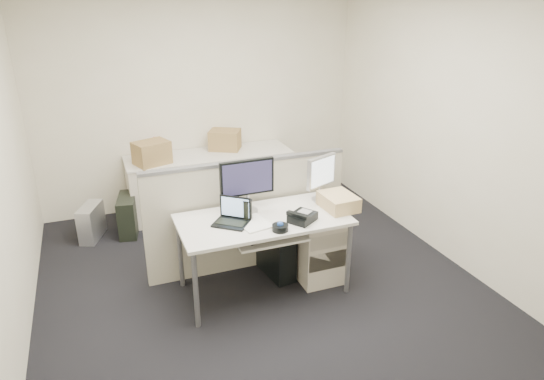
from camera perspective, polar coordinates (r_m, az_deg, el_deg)
name	(u,v)px	position (r m, az deg, el deg)	size (l,w,h in m)	color
floor	(264,288)	(4.65, -0.99, -11.51)	(4.00, 4.50, 0.01)	black
wall_back	(200,100)	(6.16, -8.43, 10.48)	(4.00, 0.02, 2.70)	white
wall_front	(440,298)	(2.27, 19.13, -11.89)	(4.00, 0.02, 2.70)	white
wall_right	(455,129)	(5.07, 20.77, 6.77)	(0.02, 4.50, 2.70)	white
desk	(263,225)	(4.32, -1.05, -4.10)	(1.50, 0.75, 0.73)	silver
keyboard_tray	(270,238)	(4.19, -0.20, -5.66)	(0.62, 0.32, 0.02)	silver
drawer_pedestal	(315,245)	(4.71, 5.10, -6.47)	(0.40, 0.55, 0.65)	beige
cubicle_partition	(248,216)	(4.75, -2.89, -3.11)	(2.00, 0.06, 1.10)	#ACA691
back_counter	(211,183)	(6.14, -7.23, 0.85)	(2.00, 0.60, 0.72)	beige
monitor_main	(247,186)	(4.32, -2.95, 0.45)	(0.50, 0.19, 0.50)	black
monitor_small	(321,179)	(4.59, 5.78, 1.31)	(0.36, 0.18, 0.43)	#B7B7BC
laptop	(231,213)	(4.14, -4.88, -2.70)	(0.29, 0.22, 0.22)	black
trackball	(280,228)	(4.06, 0.97, -4.46)	(0.14, 0.14, 0.05)	black
desk_phone	(302,217)	(4.23, 3.61, -3.22)	(0.23, 0.19, 0.07)	black
paper_stack	(253,223)	(4.18, -2.23, -3.93)	(0.24, 0.31, 0.01)	white
sticky_pad	(267,227)	(4.12, -0.64, -4.32)	(0.08, 0.08, 0.01)	yellow
travel_mug	(247,210)	(4.23, -2.92, -2.41)	(0.08, 0.08, 0.18)	black
banana	(299,218)	(4.25, 3.19, -3.28)	(0.19, 0.05, 0.04)	yellow
cellphone	(245,218)	(4.29, -3.18, -3.27)	(0.06, 0.11, 0.01)	black
manila_folders	(338,202)	(4.50, 7.81, -1.35)	(0.28, 0.36, 0.13)	#D9B486
keyboard	(268,234)	(4.21, -0.53, -5.17)	(0.44, 0.16, 0.02)	black
pc_tower_desk	(276,253)	(4.75, 0.43, -7.47)	(0.19, 0.48, 0.45)	black
pc_tower_spare_dark	(128,215)	(5.78, -16.56, -2.83)	(0.19, 0.47, 0.44)	black
pc_tower_spare_silver	(91,222)	(5.80, -20.48, -3.55)	(0.17, 0.42, 0.39)	#B7B7BC
cardboard_box_left	(152,154)	(5.75, -13.96, 4.17)	(0.38, 0.28, 0.28)	#A38449
cardboard_box_right	(225,141)	(6.15, -5.56, 5.81)	(0.37, 0.29, 0.27)	#A38449
red_binder	(156,151)	(5.89, -13.47, 4.53)	(0.06, 0.28, 0.26)	#A80E28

